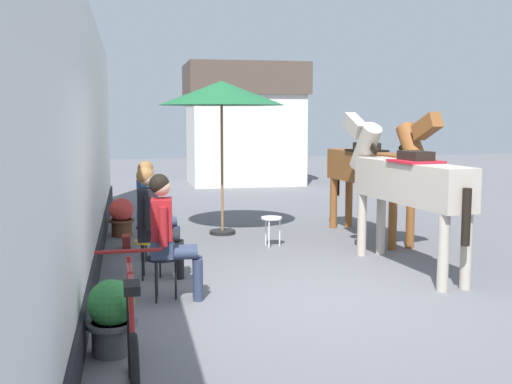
# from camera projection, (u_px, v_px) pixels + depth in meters

# --- Properties ---
(ground_plane) EXTENTS (40.00, 40.00, 0.00)m
(ground_plane) POSITION_uv_depth(u_px,v_px,m) (258.00, 244.00, 9.80)
(ground_plane) COLOR slate
(pub_facade_wall) EXTENTS (0.34, 14.00, 3.40)m
(pub_facade_wall) POSITION_uv_depth(u_px,v_px,m) (80.00, 154.00, 7.65)
(pub_facade_wall) COLOR white
(pub_facade_wall) RESTS_ON ground_plane
(distant_cottage) EXTENTS (3.40, 2.60, 3.50)m
(distant_cottage) POSITION_uv_depth(u_px,v_px,m) (244.00, 123.00, 18.33)
(distant_cottage) COLOR silver
(distant_cottage) RESTS_ON ground_plane
(seated_visitor_near) EXTENTS (0.61, 0.49, 1.39)m
(seated_visitor_near) POSITION_uv_depth(u_px,v_px,m) (168.00, 230.00, 6.73)
(seated_visitor_near) COLOR black
(seated_visitor_near) RESTS_ON ground_plane
(seated_visitor_middle) EXTENTS (0.61, 0.49, 1.39)m
(seated_visitor_middle) POSITION_uv_depth(u_px,v_px,m) (153.00, 216.00, 7.65)
(seated_visitor_middle) COLOR gold
(seated_visitor_middle) RESTS_ON ground_plane
(seated_visitor_far) EXTENTS (0.61, 0.48, 1.39)m
(seated_visitor_far) POSITION_uv_depth(u_px,v_px,m) (152.00, 205.00, 8.65)
(seated_visitor_far) COLOR black
(seated_visitor_far) RESTS_ON ground_plane
(saddled_horse_near) EXTENTS (0.71, 2.99, 2.06)m
(saddled_horse_near) POSITION_uv_depth(u_px,v_px,m) (405.00, 181.00, 8.09)
(saddled_horse_near) COLOR #B2A899
(saddled_horse_near) RESTS_ON ground_plane
(saddled_horse_far) EXTENTS (0.76, 2.98, 2.06)m
(saddled_horse_far) POSITION_uv_depth(u_px,v_px,m) (374.00, 168.00, 10.08)
(saddled_horse_far) COLOR brown
(saddled_horse_far) RESTS_ON ground_plane
(flower_planter_nearest) EXTENTS (0.43, 0.43, 0.64)m
(flower_planter_nearest) POSITION_uv_depth(u_px,v_px,m) (112.00, 315.00, 5.25)
(flower_planter_nearest) COLOR #4C4C51
(flower_planter_nearest) RESTS_ON ground_plane
(flower_planter_farthest) EXTENTS (0.43, 0.43, 0.64)m
(flower_planter_farthest) POSITION_uv_depth(u_px,v_px,m) (122.00, 216.00, 10.40)
(flower_planter_farthest) COLOR brown
(flower_planter_farthest) RESTS_ON ground_plane
(leaning_bicycle) EXTENTS (0.50, 1.76, 1.02)m
(leaning_bicycle) POSITION_uv_depth(u_px,v_px,m) (132.00, 353.00, 4.25)
(leaning_bicycle) COLOR black
(leaning_bicycle) RESTS_ON ground_plane
(cafe_parasol) EXTENTS (2.10, 2.10, 2.58)m
(cafe_parasol) POSITION_uv_depth(u_px,v_px,m) (222.00, 94.00, 10.33)
(cafe_parasol) COLOR black
(cafe_parasol) RESTS_ON ground_plane
(spare_stool_white) EXTENTS (0.32, 0.32, 0.46)m
(spare_stool_white) POSITION_uv_depth(u_px,v_px,m) (272.00, 221.00, 9.56)
(spare_stool_white) COLOR white
(spare_stool_white) RESTS_ON ground_plane
(satchel_bag) EXTENTS (0.12, 0.28, 0.20)m
(satchel_bag) POSITION_uv_depth(u_px,v_px,m) (126.00, 242.00, 9.47)
(satchel_bag) COLOR maroon
(satchel_bag) RESTS_ON ground_plane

